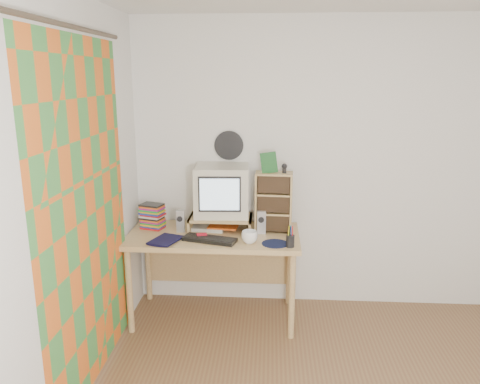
# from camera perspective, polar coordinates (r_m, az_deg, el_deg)

# --- Properties ---
(back_wall) EXTENTS (3.50, 0.00, 3.50)m
(back_wall) POSITION_cam_1_polar(r_m,az_deg,el_deg) (4.10, 11.75, 3.01)
(back_wall) COLOR white
(back_wall) RESTS_ON floor
(left_wall) EXTENTS (0.00, 3.50, 3.50)m
(left_wall) POSITION_cam_1_polar(r_m,az_deg,el_deg) (2.64, -22.94, -3.93)
(left_wall) COLOR white
(left_wall) RESTS_ON floor
(curtain) EXTENTS (0.00, 2.20, 2.20)m
(curtain) POSITION_cam_1_polar(r_m,az_deg,el_deg) (3.07, -18.16, -3.03)
(curtain) COLOR orange
(curtain) RESTS_ON left_wall
(wall_disc) EXTENTS (0.25, 0.02, 0.25)m
(wall_disc) POSITION_cam_1_polar(r_m,az_deg,el_deg) (4.03, -1.36, 5.70)
(wall_disc) COLOR black
(wall_disc) RESTS_ON back_wall
(desk) EXTENTS (1.40, 0.70, 0.75)m
(desk) POSITION_cam_1_polar(r_m,az_deg,el_deg) (3.96, -3.11, -6.64)
(desk) COLOR #DEB877
(desk) RESTS_ON floor
(monitor_riser) EXTENTS (0.52, 0.30, 0.12)m
(monitor_riser) POSITION_cam_1_polar(r_m,az_deg,el_deg) (3.92, -2.37, -3.34)
(monitor_riser) COLOR tan
(monitor_riser) RESTS_ON desk
(crt_monitor) EXTENTS (0.46, 0.46, 0.42)m
(crt_monitor) POSITION_cam_1_polar(r_m,az_deg,el_deg) (3.90, -2.23, 0.16)
(crt_monitor) COLOR beige
(crt_monitor) RESTS_ON monitor_riser
(speaker_left) EXTENTS (0.08, 0.08, 0.18)m
(speaker_left) POSITION_cam_1_polar(r_m,az_deg,el_deg) (3.92, -7.25, -3.50)
(speaker_left) COLOR #A3A3A8
(speaker_left) RESTS_ON desk
(speaker_right) EXTENTS (0.08, 0.08, 0.19)m
(speaker_right) POSITION_cam_1_polar(r_m,az_deg,el_deg) (3.85, 2.60, -3.64)
(speaker_right) COLOR #A3A3A8
(speaker_right) RESTS_ON desk
(keyboard) EXTENTS (0.44, 0.25, 0.03)m
(keyboard) POSITION_cam_1_polar(r_m,az_deg,el_deg) (3.69, -3.73, -5.79)
(keyboard) COLOR black
(keyboard) RESTS_ON desk
(dvd_stack) EXTENTS (0.21, 0.18, 0.26)m
(dvd_stack) POSITION_cam_1_polar(r_m,az_deg,el_deg) (4.02, -10.67, -2.61)
(dvd_stack) COLOR brown
(dvd_stack) RESTS_ON desk
(cd_rack) EXTENTS (0.31, 0.18, 0.50)m
(cd_rack) POSITION_cam_1_polar(r_m,az_deg,el_deg) (3.86, 4.13, -1.25)
(cd_rack) COLOR tan
(cd_rack) RESTS_ON desk
(mug) EXTENTS (0.13, 0.13, 0.10)m
(mug) POSITION_cam_1_polar(r_m,az_deg,el_deg) (3.63, 1.17, -5.51)
(mug) COLOR white
(mug) RESTS_ON desk
(diary) EXTENTS (0.28, 0.25, 0.05)m
(diary) POSITION_cam_1_polar(r_m,az_deg,el_deg) (3.77, -10.30, -5.43)
(diary) COLOR black
(diary) RESTS_ON desk
(mousepad) EXTENTS (0.25, 0.25, 0.00)m
(mousepad) POSITION_cam_1_polar(r_m,az_deg,el_deg) (3.64, 4.30, -6.29)
(mousepad) COLOR black
(mousepad) RESTS_ON desk
(pen_cup) EXTENTS (0.07, 0.07, 0.13)m
(pen_cup) POSITION_cam_1_polar(r_m,az_deg,el_deg) (3.57, 6.15, -5.70)
(pen_cup) COLOR black
(pen_cup) RESTS_ON desk
(papers) EXTENTS (0.30, 0.23, 0.04)m
(papers) POSITION_cam_1_polar(r_m,az_deg,el_deg) (3.97, -3.13, -4.26)
(papers) COLOR beige
(papers) RESTS_ON desk
(red_box) EXTENTS (0.09, 0.07, 0.04)m
(red_box) POSITION_cam_1_polar(r_m,az_deg,el_deg) (3.75, -4.67, -5.39)
(red_box) COLOR red
(red_box) RESTS_ON desk
(game_box) EXTENTS (0.13, 0.03, 0.17)m
(game_box) POSITION_cam_1_polar(r_m,az_deg,el_deg) (3.78, 3.55, 3.60)
(game_box) COLOR #175320
(game_box) RESTS_ON cd_rack
(webcam) EXTENTS (0.05, 0.05, 0.08)m
(webcam) POSITION_cam_1_polar(r_m,az_deg,el_deg) (3.78, 5.43, 2.90)
(webcam) COLOR black
(webcam) RESTS_ON cd_rack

